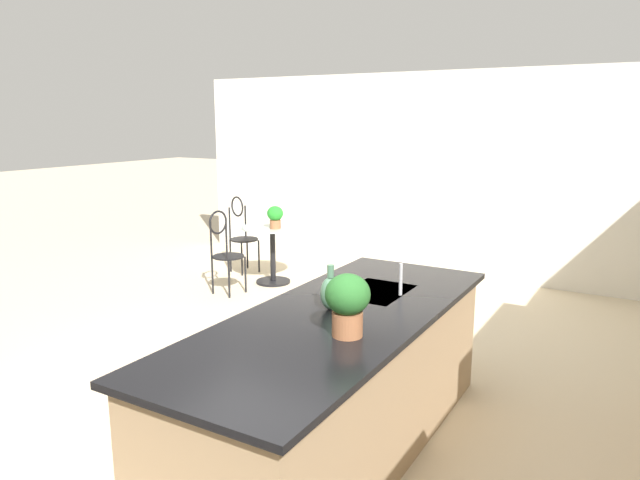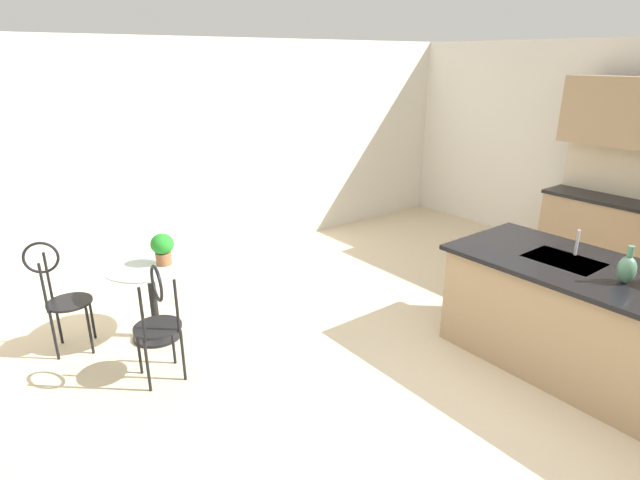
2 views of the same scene
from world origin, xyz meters
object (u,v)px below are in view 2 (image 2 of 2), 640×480
chair_by_island (158,317)px  bistro_table (153,294)px  chair_near_window (60,292)px  vase_on_counter (627,269)px  potted_plant_on_table (162,247)px

chair_by_island → bistro_table: bearing=163.8°
chair_near_window → bistro_table: bearing=69.4°
bistro_table → vase_on_counter: vase_on_counter is taller
chair_by_island → vase_on_counter: 3.52m
vase_on_counter → chair_near_window: bearing=-135.0°
vase_on_counter → potted_plant_on_table: bearing=-139.9°
chair_by_island → vase_on_counter: bearing=50.5°
chair_near_window → potted_plant_on_table: size_ratio=3.66×
chair_near_window → vase_on_counter: (3.19, 3.20, 0.46)m
chair_by_island → potted_plant_on_table: chair_by_island is taller
bistro_table → potted_plant_on_table: size_ratio=2.81×
chair_near_window → vase_on_counter: 4.54m
bistro_table → chair_by_island: bearing=-16.2°
chair_by_island → potted_plant_on_table: size_ratio=3.66×
potted_plant_on_table → vase_on_counter: 3.71m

